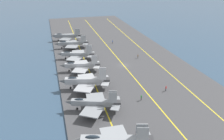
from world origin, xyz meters
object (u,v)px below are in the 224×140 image
object	(u,v)px
parked_jet_fourth	(81,65)
crew_blue_vest	(113,42)
crew_brown_vest	(138,56)
parked_jet_second	(94,103)
crew_red_vest	(166,88)
parked_jet_third	(85,81)
crew_green_vest	(141,97)
parked_jet_seventh	(67,36)
parked_jet_fifth	(77,54)
parked_jet_sixth	(72,43)

from	to	relation	value
parked_jet_fourth	crew_blue_vest	size ratio (longest dim) A/B	8.61
crew_brown_vest	parked_jet_second	bearing A→B (deg)	143.12
crew_red_vest	parked_jet_third	bearing A→B (deg)	71.17
crew_blue_vest	crew_red_vest	size ratio (longest dim) A/B	1.01
crew_blue_vest	parked_jet_fourth	bearing A→B (deg)	146.22
parked_jet_fourth	parked_jet_third	bearing A→B (deg)	176.94
parked_jet_fourth	crew_blue_vest	bearing A→B (deg)	-33.78
parked_jet_third	parked_jet_fourth	size ratio (longest dim) A/B	1.08
parked_jet_fourth	crew_green_vest	bearing A→B (deg)	-151.87
crew_brown_vest	parked_jet_seventh	bearing A→B (deg)	37.14
parked_jet_fourth	crew_green_vest	world-z (taller)	parked_jet_fourth
parked_jet_fifth	crew_blue_vest	bearing A→B (deg)	-49.30
parked_jet_third	parked_jet_sixth	size ratio (longest dim) A/B	0.98
crew_blue_vest	parked_jet_sixth	bearing A→B (deg)	95.29
parked_jet_fourth	crew_blue_vest	distance (m)	37.12
parked_jet_third	parked_jet_sixth	xyz separation A→B (m)	(43.07, -0.79, -0.41)
parked_jet_third	parked_jet_fifth	xyz separation A→B (m)	(27.40, -0.95, -0.62)
parked_jet_third	parked_jet_fifth	world-z (taller)	parked_jet_third
parked_jet_third	crew_brown_vest	size ratio (longest dim) A/B	9.03
parked_jet_sixth	parked_jet_seventh	xyz separation A→B (m)	(13.33, 1.07, 0.17)
parked_jet_third	parked_jet_seventh	size ratio (longest dim) A/B	0.98
parked_jet_second	parked_jet_sixth	xyz separation A→B (m)	(56.06, -0.60, 0.05)
crew_blue_vest	crew_brown_vest	distance (m)	23.89
crew_brown_vest	crew_green_vest	distance (m)	34.99
crew_blue_vest	crew_red_vest	world-z (taller)	crew_blue_vest
parked_jet_second	parked_jet_third	bearing A→B (deg)	0.84
parked_jet_seventh	crew_blue_vest	distance (m)	24.55
parked_jet_second	parked_jet_sixth	size ratio (longest dim) A/B	0.93
parked_jet_fifth	crew_blue_vest	size ratio (longest dim) A/B	9.17
parked_jet_fourth	parked_jet_fifth	world-z (taller)	parked_jet_fifth
crew_red_vest	parked_jet_fourth	bearing A→B (deg)	46.14
crew_brown_vest	crew_blue_vest	bearing A→B (deg)	11.41
parked_jet_seventh	crew_green_vest	size ratio (longest dim) A/B	9.48
parked_jet_seventh	crew_blue_vest	size ratio (longest dim) A/B	9.45
parked_jet_fifth	crew_brown_vest	world-z (taller)	parked_jet_fifth
parked_jet_third	crew_green_vest	size ratio (longest dim) A/B	9.32
parked_jet_fourth	parked_jet_fifth	xyz separation A→B (m)	(13.25, -0.19, -0.27)
parked_jet_seventh	crew_blue_vest	bearing A→B (deg)	-117.79
parked_jet_seventh	crew_red_vest	size ratio (longest dim) A/B	9.54
crew_red_vest	crew_green_vest	xyz separation A→B (m)	(-3.25, 9.55, 0.01)
parked_jet_fourth	parked_jet_fifth	size ratio (longest dim) A/B	0.94
parked_jet_second	crew_red_vest	bearing A→B (deg)	-78.57
parked_jet_fifth	crew_brown_vest	size ratio (longest dim) A/B	8.92
parked_jet_fourth	parked_jet_sixth	world-z (taller)	parked_jet_fourth
parked_jet_second	parked_jet_seventh	xyz separation A→B (m)	(69.39, 0.48, 0.22)
parked_jet_second	parked_jet_seventh	size ratio (longest dim) A/B	0.93
parked_jet_third	crew_red_vest	bearing A→B (deg)	-108.83
parked_jet_sixth	parked_jet_fifth	bearing A→B (deg)	-179.41
parked_jet_third	parked_jet_fourth	distance (m)	14.17
crew_blue_vest	parked_jet_seventh	bearing A→B (deg)	62.21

